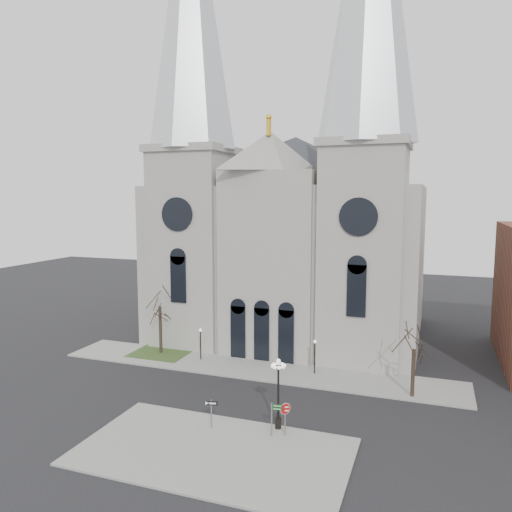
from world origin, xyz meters
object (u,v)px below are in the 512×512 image
(globe_lamp, at_px, (278,385))
(street_name_sign, at_px, (273,417))
(stop_sign, at_px, (285,412))
(one_way_sign, at_px, (211,409))

(globe_lamp, height_order, street_name_sign, globe_lamp)
(stop_sign, relative_size, one_way_sign, 1.13)
(globe_lamp, bearing_deg, one_way_sign, -161.51)
(stop_sign, distance_m, globe_lamp, 1.94)
(street_name_sign, bearing_deg, globe_lamp, 83.37)
(street_name_sign, bearing_deg, one_way_sign, 175.15)
(globe_lamp, bearing_deg, street_name_sign, -88.98)
(globe_lamp, height_order, one_way_sign, globe_lamp)
(stop_sign, height_order, globe_lamp, globe_lamp)
(globe_lamp, relative_size, street_name_sign, 2.13)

